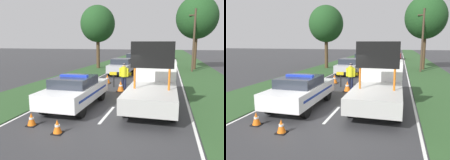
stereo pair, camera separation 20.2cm
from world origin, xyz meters
The scene contains 20 objects.
ground_plane centered at (0.00, 0.00, 0.00)m, with size 160.00×160.00×0.00m, color #333335.
lane_markings centered at (0.00, 20.10, 0.00)m, with size 6.94×68.01×0.01m.
grass_verge_left centered at (-5.44, 20.00, 0.01)m, with size 3.84×120.00×0.03m.
grass_verge_right centered at (5.44, 20.00, 0.01)m, with size 3.84×120.00×0.03m.
police_car centered at (-1.76, 0.69, 0.78)m, with size 1.89×4.55×1.55m.
work_truck centered at (1.76, 2.16, 1.02)m, with size 2.12×5.65×3.06m.
road_barrier centered at (0.06, 5.59, 0.85)m, with size 3.00×0.08×1.03m.
police_officer centered at (-0.31, 4.96, 1.00)m, with size 0.61×0.39×1.69m.
pedestrian_civilian centered at (0.83, 4.67, 0.92)m, with size 0.56×0.36×1.56m.
traffic_cone_near_police centered at (-1.92, 6.74, 0.33)m, with size 0.49×0.49×0.67m.
traffic_cone_centre_front centered at (-1.09, -2.35, 0.24)m, with size 0.35×0.35×0.49m.
traffic_cone_near_truck centered at (-2.34, -1.95, 0.24)m, with size 0.35×0.35×0.50m.
traffic_cone_behind_barrier centered at (-0.39, 4.37, 0.33)m, with size 0.48×0.48×0.67m.
queued_car_sedan_silver centered at (-1.86, 11.52, 0.79)m, with size 1.86×4.50×1.50m.
queued_car_sedan_black centered at (-1.72, 18.42, 0.86)m, with size 1.89×4.53×1.63m.
queued_car_van_white centered at (-1.88, 24.29, 0.77)m, with size 1.94×4.07×1.45m.
queued_car_wagon_maroon centered at (1.94, 31.10, 0.85)m, with size 1.91×4.28×1.67m.
roadside_tree_near_left centered at (-5.56, 15.66, 5.03)m, with size 3.92×3.92×7.11m.
roadside_tree_near_right centered at (5.15, 17.20, 5.61)m, with size 4.37×4.37×7.93m.
utility_pole centered at (4.78, 15.09, 3.25)m, with size 1.20×0.20×6.28m.
Camera 2 is at (2.62, -8.52, 3.03)m, focal length 35.00 mm.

